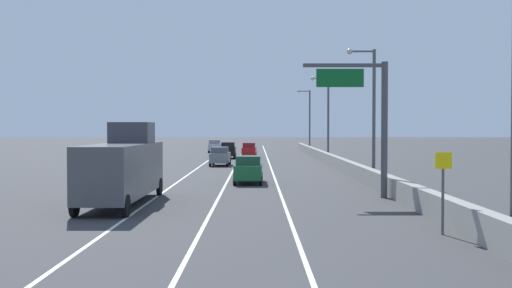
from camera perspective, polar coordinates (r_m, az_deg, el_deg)
ground_plane at (r=71.17m, az=0.17°, el=-1.54°), size 320.00×320.00×0.00m
lane_stripe_left at (r=62.44m, az=-4.90°, el=-1.99°), size 0.16×130.00×0.00m
lane_stripe_center at (r=62.22m, az=-1.68°, el=-1.99°), size 0.16×130.00×0.00m
lane_stripe_right at (r=62.21m, az=1.54°, el=-1.99°), size 0.16×130.00×0.00m
jersey_barrier_right at (r=47.81m, az=9.48°, el=-2.45°), size 0.60×120.00×1.10m
overhead_sign_gantry at (r=33.98m, az=10.99°, el=2.95°), size 4.68×0.36×7.50m
speed_advisory_sign at (r=23.02m, az=17.39°, el=-3.83°), size 0.60×0.11×3.00m
lamp_post_right_near at (r=21.57m, az=22.75°, el=5.91°), size 2.14×0.44×9.67m
lamp_post_right_second at (r=45.36m, az=10.92°, el=3.68°), size 2.14×0.44×9.67m
lamp_post_right_third at (r=69.69m, az=6.81°, el=2.97°), size 2.14×0.44×9.67m
lamp_post_right_fourth at (r=94.24m, az=5.13°, el=2.62°), size 2.14×0.44×9.67m
car_green_0 at (r=42.15m, az=-0.49°, el=-2.41°), size 2.02×4.54×1.92m
car_black_1 at (r=75.49m, az=-2.41°, el=-0.60°), size 1.88×4.02×2.02m
car_silver_2 at (r=93.05m, az=-3.68°, el=-0.21°), size 2.07×4.14×1.94m
car_red_3 at (r=77.19m, az=-0.42°, el=-0.58°), size 1.92×4.74×1.91m
car_gray_4 at (r=61.28m, az=-3.17°, el=-1.16°), size 2.02×4.17×1.91m
box_truck at (r=31.36m, az=-12.13°, el=-2.10°), size 2.57×9.92×4.17m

